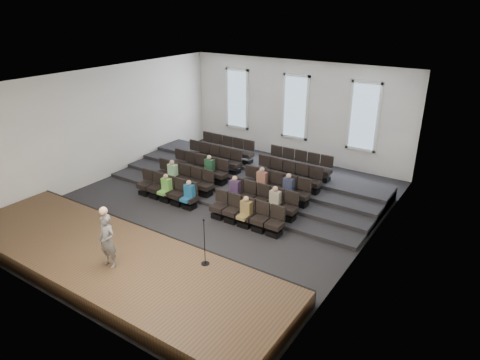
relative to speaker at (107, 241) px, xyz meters
The scene contains 14 objects.
ground 5.68m from the speaker, 94.36° to the left, with size 14.00×14.00×0.00m, color black.
ceiling 6.64m from the speaker, 94.36° to the left, with size 12.00×14.00×0.02m, color white.
wall_back 12.59m from the speaker, 91.92° to the left, with size 12.00×0.04×5.00m, color white.
wall_front 1.97m from the speaker, 105.49° to the right, with size 12.00×0.04×5.00m, color white.
wall_left 8.56m from the speaker, 139.47° to the left, with size 0.04×14.00×5.00m, color white.
wall_right 7.94m from the speaker, 44.51° to the left, with size 0.04×14.00×5.00m, color white.
stage 1.21m from the speaker, 135.91° to the left, with size 11.80×3.60×0.50m, color #4A361F.
stage_lip 2.46m from the speaker, 100.91° to the left, with size 11.80×0.06×0.52m, color black.
risers 8.76m from the speaker, 92.77° to the left, with size 11.80×4.80×0.60m.
seating_rows 7.09m from the speaker, 93.41° to the left, with size 6.80×4.70×1.67m.
windows 12.54m from the speaker, 91.93° to the left, with size 8.44×0.10×3.24m.
audience 5.98m from the speaker, 91.34° to the left, with size 5.45×2.64×1.10m.
speaker is the anchor object (origin of this frame).
mic_stand 2.77m from the speaker, 35.16° to the left, with size 0.25×0.25×1.48m.
Camera 1 is at (9.35, -12.18, 7.59)m, focal length 32.00 mm.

